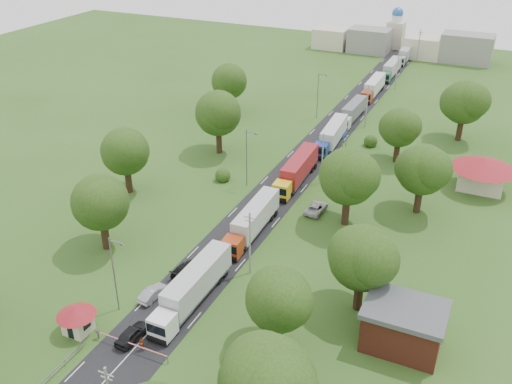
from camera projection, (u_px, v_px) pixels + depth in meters
The scene contains 43 objects.
ground at pixel (236, 237), 81.31m from camera, with size 260.00×260.00×0.00m, color #2E511B.
road at pixel (288, 179), 97.34m from camera, with size 8.00×200.00×0.04m, color black.
boom_barrier at pixel (121, 341), 61.37m from camera, with size 9.22×0.35×1.18m.
guard_booth at pixel (77, 316), 62.93m from camera, with size 4.40×4.40×3.45m.
info_sign at pixel (345, 137), 106.02m from camera, with size 0.12×3.10×4.10m.
pole_1 at pixel (250, 243), 71.47m from camera, with size 1.60×0.24×9.00m.
pole_2 at pixel (322, 158), 93.90m from camera, with size 1.60×0.24×9.00m.
pole_3 at pixel (367, 106), 116.33m from camera, with size 1.60×0.24×9.00m.
pole_4 at pixel (397, 71), 138.76m from camera, with size 1.60×0.24×9.00m.
pole_5 at pixel (419, 45), 161.19m from camera, with size 1.60×0.24×9.00m.
lamp_0 at pixel (115, 271), 64.65m from camera, with size 2.03×0.22×10.00m.
lamp_1 at pixel (247, 155), 92.69m from camera, with size 2.03×0.22×10.00m.
lamp_2 at pixel (318, 93), 120.73m from camera, with size 2.03×0.22×10.00m.
tree_1 at pixel (268, 383), 47.08m from camera, with size 9.60×9.60×12.05m.
tree_2 at pixel (279, 298), 58.74m from camera, with size 8.00×8.00×10.10m.
tree_3 at pixel (363, 257), 64.25m from camera, with size 8.80×8.80×11.07m.
tree_4 at pixel (349, 176), 80.97m from camera, with size 9.60×9.60×12.05m.
tree_5 at pixel (423, 169), 84.34m from camera, with size 8.80×8.80×11.07m.
tree_6 at pixel (400, 127), 100.82m from camera, with size 8.00×8.00×10.10m.
tree_7 at pixel (465, 102), 108.95m from camera, with size 9.60×9.60×12.05m.
tree_10 at pixel (101, 202), 75.57m from camera, with size 8.80×8.80×11.07m.
tree_11 at pixel (126, 151), 90.17m from camera, with size 8.80×8.80×11.07m.
tree_12 at pixel (218, 113), 103.70m from camera, with size 9.60×9.60×12.05m.
tree_13 at pixel (229, 81), 122.96m from camera, with size 8.80×8.80×11.07m.
house_brick at pixel (403, 326), 60.85m from camera, with size 8.60×6.60×5.20m.
house_cream at pixel (483, 169), 92.55m from camera, with size 10.08×10.08×5.80m.
distant_town at pixel (405, 44), 167.54m from camera, with size 52.00×8.00×8.00m.
church at pixel (396, 31), 174.78m from camera, with size 5.00×5.00×12.30m.
truck_0 at pixel (193, 287), 67.42m from camera, with size 2.73×15.49×4.30m.
truck_1 at pixel (253, 221), 81.02m from camera, with size 2.94×14.99×4.15m.
truck_2 at pixel (297, 170), 95.37m from camera, with size 3.19×15.62×4.32m.
truck_3 at pixel (332, 135), 109.10m from camera, with size 3.38×15.05×4.15m.
truck_4 at pixel (353, 111), 121.27m from camera, with size 2.53×13.50×3.74m.
truck_5 at pixel (374, 87), 135.70m from camera, with size 2.61×14.38×3.98m.
truck_6 at pixel (391, 69), 149.48m from camera, with size 2.45×14.21×3.94m.
truck_7 at pixel (405, 54), 163.11m from camera, with size 3.04×14.19×3.92m.
car_lane_front at pixel (132, 334), 62.49m from camera, with size 1.83×4.55×1.55m, color black.
car_lane_mid at pixel (153, 293), 68.88m from camera, with size 1.50×4.29×1.41m, color #93969B.
car_lane_rear at pixel (186, 269), 73.34m from camera, with size 1.95×4.79×1.39m, color black.
car_verge_near at pixel (316, 208), 87.25m from camera, with size 2.35×5.09×1.41m, color beige.
car_verge_far at pixel (345, 169), 99.32m from camera, with size 1.84×4.56×1.55m, color slate.
pedestrian_near at pixel (142, 344), 60.94m from camera, with size 0.62×0.41×1.71m, color gray.
pedestrian_booth at pixel (87, 323), 63.79m from camera, with size 0.88×0.68×1.80m, color gray.
Camera 1 is at (31.35, -61.22, 43.95)m, focal length 40.00 mm.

